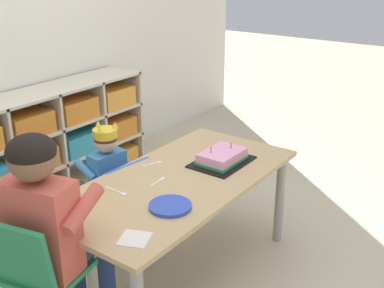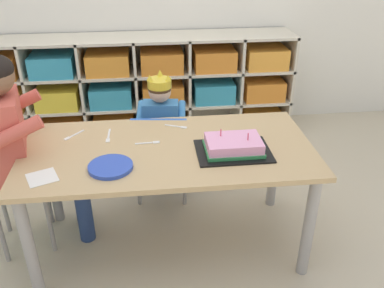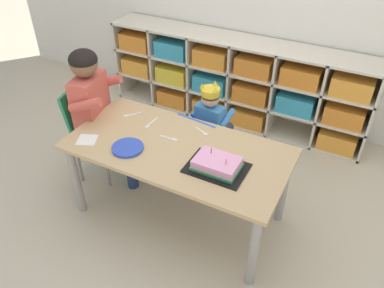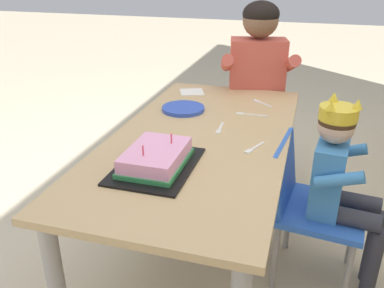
{
  "view_description": "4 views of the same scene",
  "coord_description": "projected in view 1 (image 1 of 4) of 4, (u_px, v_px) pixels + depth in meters",
  "views": [
    {
      "loc": [
        -1.78,
        -1.38,
        1.7
      ],
      "look_at": [
        0.21,
        0.06,
        0.71
      ],
      "focal_mm": 44.85,
      "sensor_mm": 36.0,
      "label": 1
    },
    {
      "loc": [
        -0.08,
        -1.77,
        1.59
      ],
      "look_at": [
        0.12,
        -0.01,
        0.62
      ],
      "focal_mm": 38.9,
      "sensor_mm": 36.0,
      "label": 2
    },
    {
      "loc": [
        0.97,
        -1.67,
        2.07
      ],
      "look_at": [
        0.1,
        0.01,
        0.65
      ],
      "focal_mm": 35.94,
      "sensor_mm": 36.0,
      "label": 3
    },
    {
      "loc": [
        1.46,
        0.39,
        1.25
      ],
      "look_at": [
        0.15,
        0.01,
        0.63
      ],
      "focal_mm": 38.06,
      "sensor_mm": 36.0,
      "label": 4
    }
  ],
  "objects": [
    {
      "name": "fork_by_napkin",
      "position": [
        117.0,
        191.0,
        2.36
      ],
      "size": [
        0.02,
        0.15,
        0.0
      ],
      "rotation": [
        0.0,
        0.0,
        1.55
      ],
      "color": "white",
      "rests_on": "activity_table"
    },
    {
      "name": "fork_at_table_front_edge",
      "position": [
        153.0,
        164.0,
        2.67
      ],
      "size": [
        0.12,
        0.06,
        0.0
      ],
      "rotation": [
        0.0,
        0.0,
        2.73
      ],
      "color": "white",
      "rests_on": "activity_table"
    },
    {
      "name": "child_with_crown",
      "position": [
        103.0,
        171.0,
        2.83
      ],
      "size": [
        0.31,
        0.32,
        0.81
      ],
      "rotation": [
        0.0,
        0.0,
        3.03
      ],
      "color": "#3D7FBC",
      "rests_on": "ground"
    },
    {
      "name": "adult_helper_seated",
      "position": [
        51.0,
        219.0,
        2.01
      ],
      "size": [
        0.47,
        0.45,
        1.06
      ],
      "rotation": [
        0.0,
        0.0,
        1.8
      ],
      "color": "#D15647",
      "rests_on": "ground"
    },
    {
      "name": "paper_plate_stack",
      "position": [
        170.0,
        206.0,
        2.21
      ],
      "size": [
        0.2,
        0.2,
        0.02
      ],
      "primitive_type": "cylinder",
      "color": "blue",
      "rests_on": "activity_table"
    },
    {
      "name": "activity_table",
      "position": [
        178.0,
        192.0,
        2.53
      ],
      "size": [
        1.41,
        0.7,
        0.6
      ],
      "color": "tan",
      "rests_on": "ground"
    },
    {
      "name": "birthday_cake_on_tray",
      "position": [
        222.0,
        158.0,
        2.68
      ],
      "size": [
        0.35,
        0.26,
        0.11
      ],
      "color": "black",
      "rests_on": "activity_table"
    },
    {
      "name": "ground",
      "position": [
        179.0,
        274.0,
        2.72
      ],
      "size": [
        16.0,
        16.0,
        0.0
      ],
      "primitive_type": "plane",
      "color": "beige"
    },
    {
      "name": "storage_cubby_shelf",
      "position": [
        3.0,
        162.0,
        3.21
      ],
      "size": [
        2.46,
        0.36,
        0.8
      ],
      "color": "beige",
      "rests_on": "ground"
    },
    {
      "name": "fork_near_child_seat",
      "position": [
        158.0,
        181.0,
        2.46
      ],
      "size": [
        0.12,
        0.02,
        0.0
      ],
      "rotation": [
        0.0,
        0.0,
        3.19
      ],
      "color": "white",
      "rests_on": "activity_table"
    },
    {
      "name": "fork_scattered_mid_table",
      "position": [
        85.0,
        204.0,
        2.24
      ],
      "size": [
        0.1,
        0.11,
        0.0
      ],
      "rotation": [
        0.0,
        0.0,
        0.87
      ],
      "color": "white",
      "rests_on": "activity_table"
    },
    {
      "name": "classroom_chair_adult_side",
      "position": [
        39.0,
        275.0,
        1.99
      ],
      "size": [
        0.38,
        0.37,
        0.74
      ],
      "rotation": [
        0.0,
        0.0,
        1.8
      ],
      "color": "#238451",
      "rests_on": "ground"
    },
    {
      "name": "classroom_chair_blue",
      "position": [
        117.0,
        198.0,
        2.82
      ],
      "size": [
        0.38,
        0.39,
        0.61
      ],
      "rotation": [
        0.0,
        0.0,
        3.03
      ],
      "color": "blue",
      "rests_on": "ground"
    },
    {
      "name": "paper_napkin_square",
      "position": [
        135.0,
        239.0,
        1.97
      ],
      "size": [
        0.16,
        0.16,
        0.0
      ],
      "primitive_type": "cube",
      "rotation": [
        0.0,
        0.0,
        0.4
      ],
      "color": "white",
      "rests_on": "activity_table"
    }
  ]
}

